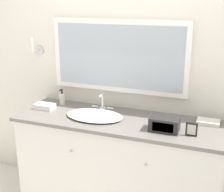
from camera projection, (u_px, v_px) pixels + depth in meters
name	position (u px, v px, depth m)	size (l,w,h in m)	color
wall_back	(131.00, 67.00, 2.80)	(8.00, 0.18, 2.55)	silver
vanity_counter	(119.00, 166.00, 2.77)	(1.79, 0.60, 0.89)	beige
sink_basin	(95.00, 115.00, 2.68)	(0.50, 0.38, 0.16)	white
soap_bottle	(62.00, 98.00, 2.98)	(0.06, 0.06, 0.15)	beige
appliance_box	(164.00, 124.00, 2.39)	(0.22, 0.14, 0.11)	black
picture_frame	(192.00, 129.00, 2.30)	(0.09, 0.01, 0.11)	black
hand_towel_near_sink	(45.00, 106.00, 2.87)	(0.18, 0.11, 0.05)	white
hand_towel_far_corner	(208.00, 122.00, 2.53)	(0.18, 0.12, 0.03)	silver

